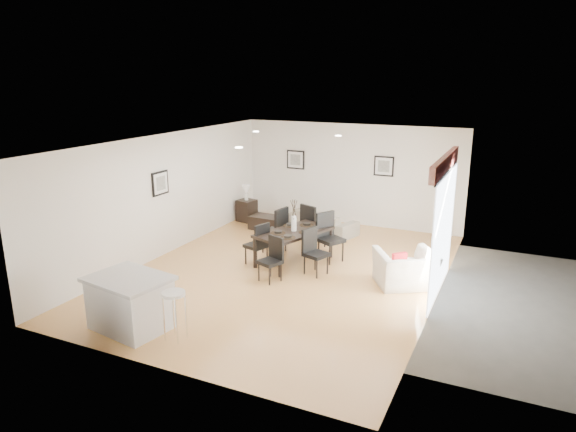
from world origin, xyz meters
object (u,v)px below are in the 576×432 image
at_px(dining_chair_efar, 328,234).
at_px(dining_chair_wfar, 277,228).
at_px(dining_chair_wnear, 259,242).
at_px(dining_table, 294,234).
at_px(dining_chair_enear, 313,249).
at_px(dining_chair_foot, 311,224).
at_px(coffee_table, 267,223).
at_px(bar_stool, 174,299).
at_px(armchair, 405,269).
at_px(sofa, 322,221).
at_px(kitchen_island, 130,302).
at_px(dining_chair_head, 273,256).
at_px(side_table, 247,210).

bearing_deg(dining_chair_efar, dining_chair_wfar, 122.45).
bearing_deg(dining_chair_wnear, dining_table, 143.49).
relative_size(dining_chair_enear, dining_chair_foot, 0.90).
bearing_deg(coffee_table, bar_stool, -74.08).
bearing_deg(dining_chair_enear, armchair, -67.30).
bearing_deg(sofa, dining_chair_foot, 118.56).
bearing_deg(kitchen_island, dining_chair_wfar, 91.98).
relative_size(dining_chair_wfar, kitchen_island, 0.77).
bearing_deg(coffee_table, dining_table, -47.44).
height_order(sofa, bar_stool, bar_stool).
xyz_separation_m(armchair, bar_stool, (-2.74, -3.53, 0.32)).
distance_m(sofa, bar_stool, 6.21).
height_order(sofa, dining_chair_enear, dining_chair_enear).
bearing_deg(coffee_table, dining_chair_efar, -30.88).
height_order(dining_table, bar_stool, bar_stool).
bearing_deg(dining_chair_wfar, armchair, 86.32).
distance_m(sofa, coffee_table, 1.45).
distance_m(kitchen_island, bar_stool, 0.89).
bearing_deg(dining_chair_wnear, dining_chair_wfar, -163.98).
height_order(dining_chair_wnear, dining_chair_wfar, dining_chair_wfar).
bearing_deg(armchair, dining_table, -38.43).
height_order(dining_chair_enear, dining_chair_efar, dining_chair_efar).
height_order(armchair, dining_table, dining_table).
bearing_deg(dining_chair_foot, dining_chair_head, 113.45).
relative_size(sofa, bar_stool, 2.40).
bearing_deg(dining_chair_efar, dining_chair_enear, -150.23).
relative_size(sofa, kitchen_island, 1.35).
height_order(sofa, side_table, side_table).
bearing_deg(dining_chair_wfar, bar_stool, 13.45).
xyz_separation_m(dining_chair_wfar, side_table, (-1.94, 2.02, -0.29)).
relative_size(armchair, dining_chair_foot, 1.03).
bearing_deg(kitchen_island, sofa, 91.24).
bearing_deg(dining_chair_foot, side_table, -6.97).
relative_size(coffee_table, side_table, 1.49).
bearing_deg(dining_chair_wnear, side_table, -129.39).
bearing_deg(kitchen_island, bar_stool, 9.24).
bearing_deg(dining_chair_foot, kitchen_island, 99.08).
distance_m(dining_chair_enear, dining_chair_head, 0.89).
xyz_separation_m(armchair, dining_chair_wfar, (-3.06, 0.69, 0.24)).
height_order(sofa, dining_chair_foot, dining_chair_foot).
bearing_deg(dining_chair_head, dining_chair_wfar, 133.49).
height_order(dining_table, dining_chair_foot, dining_chair_foot).
bearing_deg(bar_stool, dining_chair_efar, 78.39).
distance_m(dining_chair_enear, dining_chair_efar, 0.88).
distance_m(dining_table, dining_chair_wnear, 0.77).
bearing_deg(kitchen_island, dining_chair_head, 76.24).
height_order(dining_chair_wfar, side_table, dining_chair_wfar).
height_order(armchair, coffee_table, armchair).
relative_size(dining_chair_efar, coffee_table, 1.19).
xyz_separation_m(dining_chair_enear, dining_chair_foot, (-0.64, 1.46, 0.06)).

